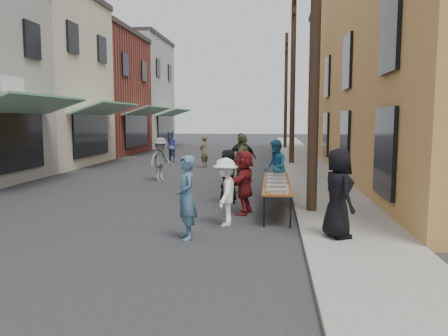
% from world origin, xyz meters
% --- Properties ---
extents(ground, '(120.00, 120.00, 0.00)m').
position_xyz_m(ground, '(0.00, 0.00, 0.00)').
color(ground, '#28282B').
rests_on(ground, ground).
extents(sidewalk, '(2.20, 60.00, 0.10)m').
position_xyz_m(sidewalk, '(5.00, 15.00, 0.05)').
color(sidewalk, gray).
rests_on(sidewalk, ground).
extents(storefront_row, '(8.00, 37.00, 9.00)m').
position_xyz_m(storefront_row, '(-10.00, 14.96, 4.12)').
color(storefront_row, maroon).
rests_on(storefront_row, ground).
extents(building_ochre, '(10.00, 28.00, 10.00)m').
position_xyz_m(building_ochre, '(11.10, 14.00, 5.00)').
color(building_ochre, '#B67D41').
rests_on(building_ochre, ground).
extents(utility_pole_near, '(0.26, 0.26, 9.00)m').
position_xyz_m(utility_pole_near, '(4.30, 3.00, 4.50)').
color(utility_pole_near, '#2D2116').
rests_on(utility_pole_near, ground).
extents(utility_pole_mid, '(0.26, 0.26, 9.00)m').
position_xyz_m(utility_pole_mid, '(4.30, 15.00, 4.50)').
color(utility_pole_mid, '#2D2116').
rests_on(utility_pole_mid, ground).
extents(utility_pole_far, '(0.26, 0.26, 9.00)m').
position_xyz_m(utility_pole_far, '(4.30, 27.00, 4.50)').
color(utility_pole_far, '#2D2116').
rests_on(utility_pole_far, ground).
extents(serving_table, '(0.70, 4.00, 0.75)m').
position_xyz_m(serving_table, '(3.42, 3.39, 0.71)').
color(serving_table, '#5E2C16').
rests_on(serving_table, ground).
extents(catering_tray_sausage, '(0.50, 0.33, 0.08)m').
position_xyz_m(catering_tray_sausage, '(3.42, 1.74, 0.79)').
color(catering_tray_sausage, maroon).
rests_on(catering_tray_sausage, serving_table).
extents(catering_tray_foil_b, '(0.50, 0.33, 0.08)m').
position_xyz_m(catering_tray_foil_b, '(3.42, 2.39, 0.79)').
color(catering_tray_foil_b, '#B2B2B7').
rests_on(catering_tray_foil_b, serving_table).
extents(catering_tray_buns, '(0.50, 0.33, 0.08)m').
position_xyz_m(catering_tray_buns, '(3.42, 3.09, 0.79)').
color(catering_tray_buns, tan).
rests_on(catering_tray_buns, serving_table).
extents(catering_tray_foil_d, '(0.50, 0.33, 0.08)m').
position_xyz_m(catering_tray_foil_d, '(3.42, 3.79, 0.79)').
color(catering_tray_foil_d, '#B2B2B7').
rests_on(catering_tray_foil_d, serving_table).
extents(catering_tray_buns_end, '(0.50, 0.33, 0.08)m').
position_xyz_m(catering_tray_buns_end, '(3.42, 4.49, 0.79)').
color(catering_tray_buns_end, tan).
rests_on(catering_tray_buns_end, serving_table).
extents(condiment_jar_a, '(0.07, 0.07, 0.08)m').
position_xyz_m(condiment_jar_a, '(3.20, 1.44, 0.79)').
color(condiment_jar_a, '#A57F26').
rests_on(condiment_jar_a, serving_table).
extents(condiment_jar_b, '(0.07, 0.07, 0.08)m').
position_xyz_m(condiment_jar_b, '(3.20, 1.54, 0.79)').
color(condiment_jar_b, '#A57F26').
rests_on(condiment_jar_b, serving_table).
extents(condiment_jar_c, '(0.07, 0.07, 0.08)m').
position_xyz_m(condiment_jar_c, '(3.20, 1.64, 0.79)').
color(condiment_jar_c, '#A57F26').
rests_on(condiment_jar_c, serving_table).
extents(cup_stack, '(0.08, 0.08, 0.12)m').
position_xyz_m(cup_stack, '(3.62, 1.49, 0.81)').
color(cup_stack, tan).
rests_on(cup_stack, serving_table).
extents(guest_front_a, '(0.59, 0.81, 1.53)m').
position_xyz_m(guest_front_a, '(2.05, 4.27, 0.77)').
color(guest_front_a, black).
rests_on(guest_front_a, ground).
extents(guest_front_b, '(0.62, 0.73, 1.69)m').
position_xyz_m(guest_front_b, '(1.60, 0.40, 0.85)').
color(guest_front_b, '#446C84').
rests_on(guest_front_b, ground).
extents(guest_front_c, '(0.80, 0.95, 1.75)m').
position_xyz_m(guest_front_c, '(3.40, 5.80, 0.88)').
color(guest_front_c, teal).
rests_on(guest_front_c, ground).
extents(guest_front_d, '(0.60, 1.01, 1.54)m').
position_xyz_m(guest_front_d, '(2.26, 1.57, 0.77)').
color(guest_front_d, white).
rests_on(guest_front_d, ground).
extents(guest_front_e, '(0.73, 1.21, 1.92)m').
position_xyz_m(guest_front_e, '(2.35, 5.87, 0.96)').
color(guest_front_e, '#59683C').
rests_on(guest_front_e, ground).
extents(guest_queue_back, '(0.81, 1.57, 1.62)m').
position_xyz_m(guest_queue_back, '(2.60, 2.85, 0.81)').
color(guest_queue_back, maroon).
rests_on(guest_queue_back, ground).
extents(server, '(0.80, 0.99, 1.75)m').
position_xyz_m(server, '(4.58, 0.51, 0.97)').
color(server, black).
rests_on(server, sidewalk).
extents(passerby_left, '(1.09, 1.25, 1.68)m').
position_xyz_m(passerby_left, '(-1.02, 8.41, 0.84)').
color(passerby_left, slate).
rests_on(passerby_left, ground).
extents(passerby_mid, '(1.19, 0.81, 1.88)m').
position_xyz_m(passerby_mid, '(2.17, 8.04, 0.94)').
color(passerby_mid, black).
rests_on(passerby_mid, ground).
extents(passerby_right, '(0.55, 0.67, 1.58)m').
position_xyz_m(passerby_right, '(-0.07, 13.19, 0.79)').
color(passerby_right, brown).
rests_on(passerby_right, ground).
extents(passerby_far, '(1.07, 1.03, 1.73)m').
position_xyz_m(passerby_far, '(-2.29, 15.58, 0.87)').
color(passerby_far, '#5463A3').
rests_on(passerby_far, ground).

